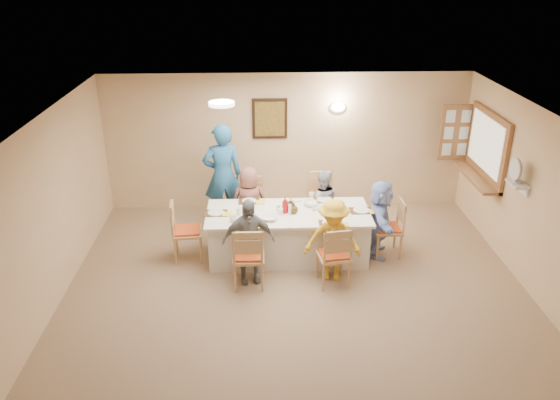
{
  "coord_description": "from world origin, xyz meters",
  "views": [
    {
      "loc": [
        -0.49,
        -5.9,
        4.32
      ],
      "look_at": [
        -0.2,
        1.4,
        1.05
      ],
      "focal_mm": 35.0,
      "sensor_mm": 36.0,
      "label": 1
    }
  ],
  "objects_px": {
    "chair_left_end": "(187,230)",
    "chair_right_end": "(387,228)",
    "chair_back_left": "(250,207)",
    "dining_table": "(288,234)",
    "diner_back_right": "(322,203)",
    "chair_back_right": "(321,204)",
    "chair_front_right": "(333,254)",
    "diner_front_right": "(333,240)",
    "diner_back_left": "(249,203)",
    "condiment_ketchup": "(285,205)",
    "chair_front_left": "(248,255)",
    "caregiver": "(223,176)",
    "serving_hatch": "(487,146)",
    "diner_front_left": "(248,241)",
    "diner_right_end": "(380,219)",
    "desk_fan": "(517,174)"
  },
  "relations": [
    {
      "from": "serving_hatch",
      "to": "dining_table",
      "type": "bearing_deg",
      "value": -166.11
    },
    {
      "from": "serving_hatch",
      "to": "condiment_ketchup",
      "type": "bearing_deg",
      "value": -166.12
    },
    {
      "from": "serving_hatch",
      "to": "chair_left_end",
      "type": "xyz_separation_m",
      "value": [
        -4.83,
        -0.81,
        -1.02
      ]
    },
    {
      "from": "chair_back_left",
      "to": "diner_back_right",
      "type": "height_order",
      "value": "diner_back_right"
    },
    {
      "from": "diner_front_right",
      "to": "caregiver",
      "type": "height_order",
      "value": "caregiver"
    },
    {
      "from": "dining_table",
      "to": "diner_back_right",
      "type": "bearing_deg",
      "value": 48.58
    },
    {
      "from": "caregiver",
      "to": "condiment_ketchup",
      "type": "xyz_separation_m",
      "value": [
        1.0,
        -1.16,
        -0.02
      ]
    },
    {
      "from": "desk_fan",
      "to": "chair_back_left",
      "type": "bearing_deg",
      "value": 160.43
    },
    {
      "from": "chair_left_end",
      "to": "chair_front_left",
      "type": "bearing_deg",
      "value": -135.19
    },
    {
      "from": "desk_fan",
      "to": "diner_back_left",
      "type": "distance_m",
      "value": 4.07
    },
    {
      "from": "chair_back_right",
      "to": "diner_front_left",
      "type": "distance_m",
      "value": 1.91
    },
    {
      "from": "chair_back_right",
      "to": "serving_hatch",
      "type": "bearing_deg",
      "value": -3.33
    },
    {
      "from": "desk_fan",
      "to": "diner_front_left",
      "type": "distance_m",
      "value": 3.88
    },
    {
      "from": "chair_back_left",
      "to": "diner_front_left",
      "type": "distance_m",
      "value": 1.49
    },
    {
      "from": "chair_left_end",
      "to": "diner_back_left",
      "type": "bearing_deg",
      "value": -59.5
    },
    {
      "from": "caregiver",
      "to": "chair_left_end",
      "type": "bearing_deg",
      "value": 55.26
    },
    {
      "from": "diner_back_right",
      "to": "caregiver",
      "type": "relative_size",
      "value": 0.64
    },
    {
      "from": "diner_right_end",
      "to": "condiment_ketchup",
      "type": "bearing_deg",
      "value": 100.49
    },
    {
      "from": "chair_back_left",
      "to": "chair_left_end",
      "type": "distance_m",
      "value": 1.24
    },
    {
      "from": "diner_front_right",
      "to": "diner_back_left",
      "type": "bearing_deg",
      "value": 138.67
    },
    {
      "from": "chair_left_end",
      "to": "diner_right_end",
      "type": "relative_size",
      "value": 0.77
    },
    {
      "from": "serving_hatch",
      "to": "chair_left_end",
      "type": "bearing_deg",
      "value": -170.47
    },
    {
      "from": "serving_hatch",
      "to": "diner_front_left",
      "type": "relative_size",
      "value": 1.17
    },
    {
      "from": "serving_hatch",
      "to": "chair_back_right",
      "type": "relative_size",
      "value": 1.45
    },
    {
      "from": "serving_hatch",
      "to": "chair_back_right",
      "type": "bearing_deg",
      "value": -179.77
    },
    {
      "from": "chair_back_right",
      "to": "diner_front_left",
      "type": "relative_size",
      "value": 0.8
    },
    {
      "from": "diner_front_left",
      "to": "diner_front_right",
      "type": "bearing_deg",
      "value": -9.0
    },
    {
      "from": "desk_fan",
      "to": "diner_back_right",
      "type": "bearing_deg",
      "value": 154.6
    },
    {
      "from": "diner_back_left",
      "to": "condiment_ketchup",
      "type": "bearing_deg",
      "value": 123.89
    },
    {
      "from": "chair_front_right",
      "to": "diner_front_right",
      "type": "height_order",
      "value": "diner_front_right"
    },
    {
      "from": "diner_right_end",
      "to": "caregiver",
      "type": "xyz_separation_m",
      "value": [
        -2.47,
        1.15,
        0.29
      ]
    },
    {
      "from": "diner_back_right",
      "to": "condiment_ketchup",
      "type": "bearing_deg",
      "value": 48.63
    },
    {
      "from": "chair_back_right",
      "to": "diner_back_right",
      "type": "relative_size",
      "value": 0.88
    },
    {
      "from": "dining_table",
      "to": "chair_back_right",
      "type": "bearing_deg",
      "value": 53.13
    },
    {
      "from": "chair_right_end",
      "to": "diner_back_right",
      "type": "distance_m",
      "value": 1.17
    },
    {
      "from": "diner_right_end",
      "to": "caregiver",
      "type": "height_order",
      "value": "caregiver"
    },
    {
      "from": "caregiver",
      "to": "serving_hatch",
      "type": "bearing_deg",
      "value": 164.28
    },
    {
      "from": "chair_left_end",
      "to": "diner_front_right",
      "type": "xyz_separation_m",
      "value": [
        2.15,
        -0.68,
        0.15
      ]
    },
    {
      "from": "diner_back_right",
      "to": "diner_front_left",
      "type": "bearing_deg",
      "value": 50.35
    },
    {
      "from": "chair_right_end",
      "to": "caregiver",
      "type": "bearing_deg",
      "value": -114.82
    },
    {
      "from": "chair_front_right",
      "to": "condiment_ketchup",
      "type": "distance_m",
      "value": 1.1
    },
    {
      "from": "dining_table",
      "to": "chair_right_end",
      "type": "xyz_separation_m",
      "value": [
        1.55,
        0.0,
        0.08
      ]
    },
    {
      "from": "condiment_ketchup",
      "to": "chair_back_right",
      "type": "bearing_deg",
      "value": 51.39
    },
    {
      "from": "chair_back_right",
      "to": "diner_back_right",
      "type": "bearing_deg",
      "value": -93.56
    },
    {
      "from": "chair_front_right",
      "to": "condiment_ketchup",
      "type": "relative_size",
      "value": 3.62
    },
    {
      "from": "dining_table",
      "to": "chair_right_end",
      "type": "relative_size",
      "value": 2.71
    },
    {
      "from": "chair_left_end",
      "to": "chair_right_end",
      "type": "bearing_deg",
      "value": -95.09
    },
    {
      "from": "diner_front_right",
      "to": "condiment_ketchup",
      "type": "bearing_deg",
      "value": 141.33
    },
    {
      "from": "chair_back_left",
      "to": "chair_left_end",
      "type": "relative_size",
      "value": 1.02
    },
    {
      "from": "condiment_ketchup",
      "to": "diner_front_left",
      "type": "bearing_deg",
      "value": -129.54
    }
  ]
}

